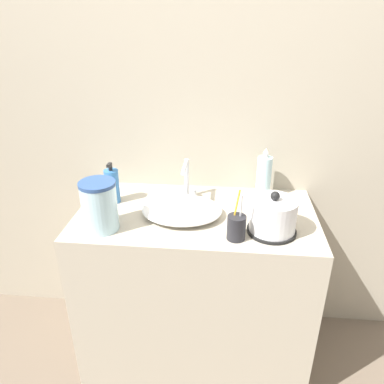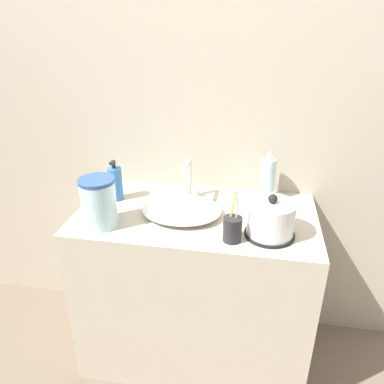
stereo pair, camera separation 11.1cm
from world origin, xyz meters
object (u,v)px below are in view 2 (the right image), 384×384
(lotion_bottle, at_px, (115,183))
(water_pitcher, at_px, (99,203))
(toothbrush_cup, at_px, (232,229))
(electric_kettle, at_px, (271,221))
(shampoo_bottle, at_px, (267,179))
(faucet, at_px, (190,177))

(lotion_bottle, xyz_separation_m, water_pitcher, (0.02, -0.24, 0.02))
(toothbrush_cup, bearing_deg, electric_kettle, 23.53)
(shampoo_bottle, bearing_deg, faucet, -169.76)
(electric_kettle, distance_m, shampoo_bottle, 0.32)
(faucet, distance_m, lotion_bottle, 0.34)
(faucet, xyz_separation_m, shampoo_bottle, (0.35, 0.06, -0.01))
(faucet, bearing_deg, electric_kettle, -35.47)
(faucet, relative_size, water_pitcher, 0.91)
(faucet, relative_size, shampoo_bottle, 0.78)
(toothbrush_cup, height_order, shampoo_bottle, shampoo_bottle)
(toothbrush_cup, distance_m, water_pitcher, 0.54)
(faucet, relative_size, toothbrush_cup, 0.93)
(electric_kettle, bearing_deg, shampoo_bottle, 92.44)
(faucet, height_order, water_pitcher, water_pitcher)
(electric_kettle, relative_size, lotion_bottle, 1.02)
(water_pitcher, bearing_deg, faucet, 43.78)
(shampoo_bottle, distance_m, water_pitcher, 0.76)
(water_pitcher, bearing_deg, shampoo_bottle, 28.70)
(faucet, distance_m, shampoo_bottle, 0.36)
(faucet, height_order, lotion_bottle, lotion_bottle)
(faucet, height_order, shampoo_bottle, shampoo_bottle)
(electric_kettle, relative_size, toothbrush_cup, 0.97)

